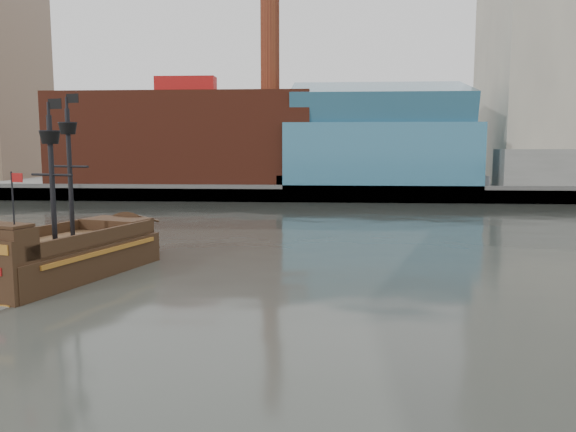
{
  "coord_description": "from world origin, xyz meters",
  "views": [
    {
      "loc": [
        1.6,
        -22.42,
        8.43
      ],
      "look_at": [
        -0.82,
        13.13,
        4.0
      ],
      "focal_mm": 35.0,
      "sensor_mm": 36.0,
      "label": 1
    }
  ],
  "objects": [
    {
      "name": "ground",
      "position": [
        0.0,
        0.0,
        0.0
      ],
      "size": [
        400.0,
        400.0,
        0.0
      ],
      "primitive_type": "plane",
      "color": "#2C2E29",
      "rests_on": "ground"
    },
    {
      "name": "seawall",
      "position": [
        0.0,
        62.5,
        1.3
      ],
      "size": [
        220.0,
        1.0,
        2.6
      ],
      "primitive_type": "cube",
      "color": "#4C4C49",
      "rests_on": "ground"
    },
    {
      "name": "skyline",
      "position": [
        5.21,
        84.56,
        24.55
      ],
      "size": [
        149.0,
        45.0,
        62.0
      ],
      "color": "#786348",
      "rests_on": "promenade_far"
    },
    {
      "name": "pirate_ship",
      "position": [
        -15.36,
        12.2,
        1.16
      ],
      "size": [
        9.75,
        17.78,
        12.76
      ],
      "rotation": [
        0.0,
        0.0,
        -0.29
      ],
      "color": "black",
      "rests_on": "ground"
    },
    {
      "name": "promenade_far",
      "position": [
        0.0,
        92.0,
        1.0
      ],
      "size": [
        220.0,
        60.0,
        2.0
      ],
      "primitive_type": "cube",
      "color": "slate",
      "rests_on": "ground"
    }
  ]
}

